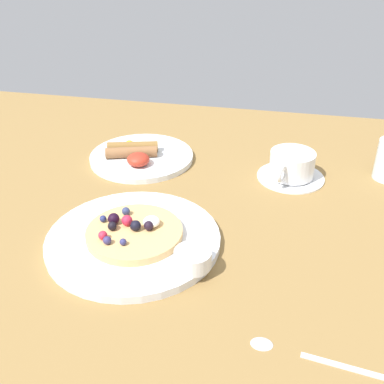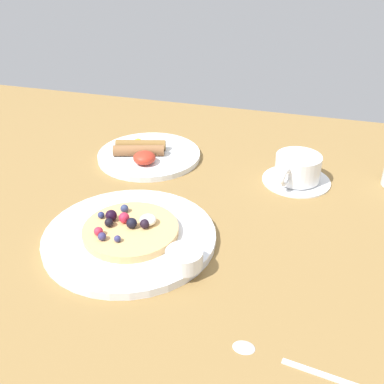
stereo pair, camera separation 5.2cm
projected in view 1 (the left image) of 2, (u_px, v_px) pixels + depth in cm
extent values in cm
cube|color=olive|center=(183.00, 223.00, 83.73)|extent=(198.90, 111.27, 3.00)
cylinder|color=white|center=(133.00, 239.00, 75.75)|extent=(28.30, 28.30, 1.36)
cylinder|color=tan|center=(134.00, 233.00, 75.05)|extent=(15.60, 15.60, 1.27)
sphere|color=black|center=(112.00, 226.00, 74.36)|extent=(1.45, 1.45, 1.45)
sphere|color=navy|center=(126.00, 211.00, 78.17)|extent=(1.38, 1.38, 1.38)
sphere|color=black|center=(149.00, 226.00, 74.32)|extent=(1.59, 1.59, 1.59)
sphere|color=black|center=(114.00, 219.00, 75.74)|extent=(1.90, 1.90, 1.90)
sphere|color=navy|center=(123.00, 242.00, 71.03)|extent=(1.09, 1.09, 1.09)
sphere|color=navy|center=(107.00, 240.00, 71.19)|extent=(1.31, 1.31, 1.31)
sphere|color=black|center=(134.00, 226.00, 74.31)|extent=(1.44, 1.44, 1.44)
sphere|color=#C9243F|center=(127.00, 220.00, 75.42)|extent=(1.78, 1.78, 1.78)
sphere|color=black|center=(136.00, 226.00, 74.24)|extent=(1.73, 1.73, 1.73)
sphere|color=red|center=(103.00, 235.00, 72.20)|extent=(1.44, 1.44, 1.44)
sphere|color=navy|center=(103.00, 219.00, 76.45)|extent=(1.13, 1.13, 1.13)
ellipsoid|color=white|center=(151.00, 222.00, 75.26)|extent=(2.73, 2.73, 1.64)
cylinder|color=white|center=(193.00, 259.00, 68.30)|extent=(5.55, 5.55, 2.67)
cylinder|color=brown|center=(193.00, 256.00, 68.02)|extent=(4.55, 4.55, 0.32)
cylinder|color=white|center=(142.00, 157.00, 101.93)|extent=(22.44, 22.44, 1.21)
cylinder|color=brown|center=(131.00, 152.00, 99.86)|extent=(11.17, 5.50, 2.34)
cylinder|color=brown|center=(133.00, 147.00, 102.18)|extent=(11.20, 5.12, 2.34)
ellipsoid|color=white|center=(130.00, 147.00, 104.35)|extent=(7.08, 6.02, 0.60)
sphere|color=yellow|center=(129.00, 145.00, 104.10)|extent=(2.00, 2.00, 2.00)
ellipsoid|color=#B1301F|center=(138.00, 159.00, 96.62)|extent=(4.71, 4.71, 2.59)
cylinder|color=white|center=(291.00, 176.00, 94.88)|extent=(13.57, 13.57, 0.68)
cylinder|color=white|center=(292.00, 164.00, 93.43)|extent=(8.98, 8.98, 5.02)
torus|color=white|center=(282.00, 174.00, 89.26)|extent=(1.96, 3.67, 3.61)
cylinder|color=olive|center=(293.00, 157.00, 92.61)|extent=(7.64, 7.64, 0.40)
cube|color=silver|center=(342.00, 366.00, 55.10)|extent=(9.67, 2.19, 0.30)
ellipsoid|color=silver|center=(262.00, 343.00, 57.90)|extent=(2.86, 2.20, 0.60)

